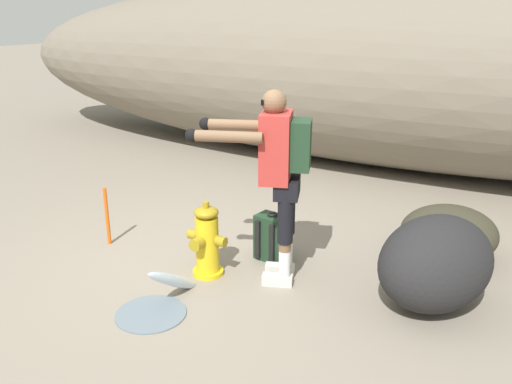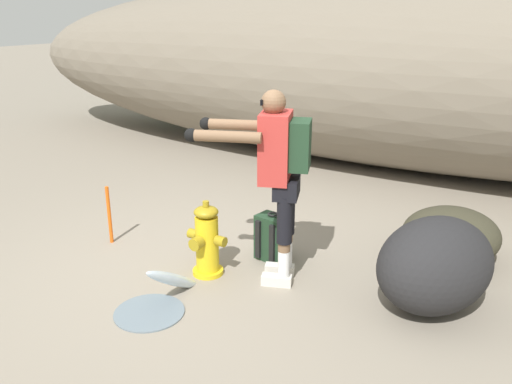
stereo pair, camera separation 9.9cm
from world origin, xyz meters
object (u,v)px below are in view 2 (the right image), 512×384
(fire_hydrant, at_px, (207,241))
(survey_stake, at_px, (109,215))
(utility_worker, at_px, (277,165))
(boulder_large, at_px, (451,235))
(boulder_mid, at_px, (435,265))
(spare_backpack, at_px, (273,238))

(fire_hydrant, distance_m, survey_stake, 1.24)
(utility_worker, xyz_separation_m, boulder_large, (1.21, 1.20, -0.80))
(fire_hydrant, height_order, boulder_mid, boulder_mid)
(utility_worker, distance_m, boulder_large, 1.89)
(fire_hydrant, distance_m, boulder_mid, 1.92)
(fire_hydrant, bearing_deg, boulder_large, 38.73)
(utility_worker, relative_size, boulder_large, 1.82)
(boulder_large, bearing_deg, spare_backpack, -148.88)
(spare_backpack, height_order, boulder_large, boulder_large)
(boulder_mid, xyz_separation_m, survey_stake, (-3.10, -0.45, -0.08))
(utility_worker, distance_m, survey_stake, 1.97)
(fire_hydrant, relative_size, boulder_mid, 0.68)
(utility_worker, height_order, boulder_mid, utility_worker)
(boulder_mid, bearing_deg, utility_worker, -169.28)
(spare_backpack, xyz_separation_m, boulder_large, (1.43, 0.86, 0.04))
(fire_hydrant, xyz_separation_m, boulder_mid, (1.86, 0.47, 0.06))
(fire_hydrant, xyz_separation_m, boulder_large, (1.78, 1.43, -0.06))
(spare_backpack, bearing_deg, survey_stake, 116.83)
(boulder_large, bearing_deg, boulder_mid, -85.48)
(utility_worker, bearing_deg, survey_stake, -15.15)
(spare_backpack, distance_m, boulder_large, 1.67)
(fire_hydrant, distance_m, boulder_large, 2.29)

